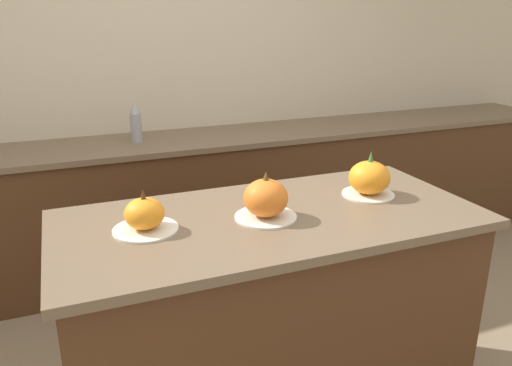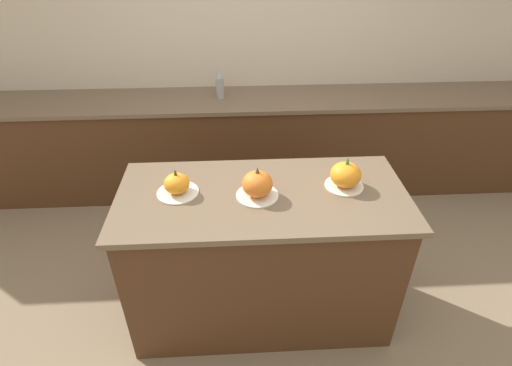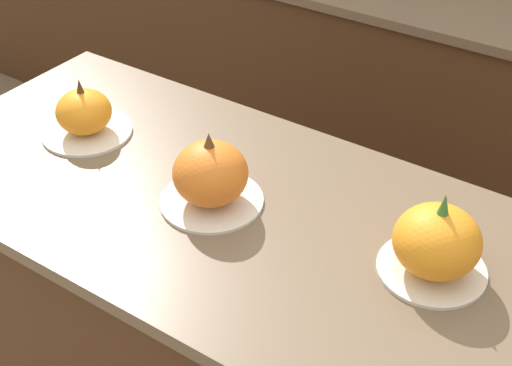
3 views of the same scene
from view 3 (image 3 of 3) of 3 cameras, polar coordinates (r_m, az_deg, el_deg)
kitchen_island at (r=1.93m, az=-1.99°, el=-12.72°), size 1.62×0.75×0.95m
back_counter at (r=3.02m, az=15.00°, el=5.71°), size 6.00×0.60×0.91m
pumpkin_cake_left at (r=1.86m, az=-13.57°, el=5.32°), size 0.23×0.23×0.16m
pumpkin_cake_center at (r=1.56m, az=-3.66°, el=0.57°), size 0.23×0.23×0.18m
pumpkin_cake_right at (r=1.43m, az=14.24°, el=-4.70°), size 0.22×0.22×0.19m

